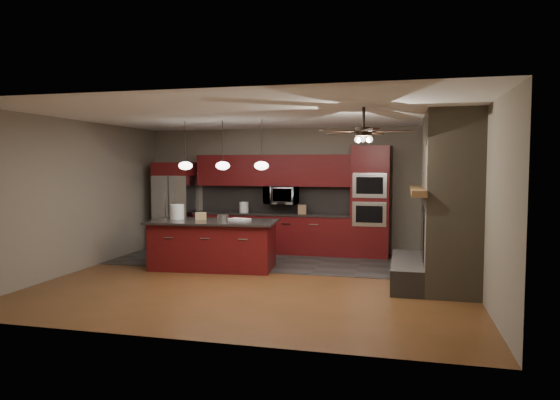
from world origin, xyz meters
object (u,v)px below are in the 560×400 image
(refrigerator, at_px, (176,206))
(paint_tray, at_px, (239,219))
(paint_can, at_px, (223,218))
(counter_bucket, at_px, (244,207))
(oven_tower, at_px, (370,202))
(kitchen_island, at_px, (213,244))
(cardboard_box, at_px, (201,216))
(white_bucket, at_px, (177,212))
(counter_box, at_px, (302,209))
(microwave, at_px, (281,195))

(refrigerator, distance_m, paint_tray, 2.74)
(paint_can, xyz_separation_m, counter_bucket, (-0.28, 2.15, 0.03))
(paint_tray, bearing_deg, refrigerator, 155.33)
(oven_tower, height_order, paint_can, oven_tower)
(kitchen_island, bearing_deg, counter_bucket, 85.43)
(oven_tower, bearing_deg, paint_tray, -142.71)
(paint_tray, height_order, cardboard_box, cardboard_box)
(kitchen_island, bearing_deg, refrigerator, 126.76)
(kitchen_island, xyz_separation_m, white_bucket, (-0.76, 0.07, 0.60))
(counter_box, bearing_deg, paint_can, -126.25)
(refrigerator, distance_m, kitchen_island, 2.56)
(refrigerator, distance_m, white_bucket, 2.02)
(counter_box, bearing_deg, white_bucket, -148.14)
(refrigerator, bearing_deg, counter_bucket, 2.82)
(oven_tower, distance_m, counter_bucket, 2.84)
(counter_bucket, relative_size, counter_box, 1.16)
(kitchen_island, bearing_deg, oven_tower, 29.71)
(refrigerator, relative_size, counter_bucket, 8.77)
(refrigerator, bearing_deg, paint_can, -46.89)
(refrigerator, xyz_separation_m, paint_tray, (2.14, -1.71, -0.08))
(microwave, relative_size, white_bucket, 2.54)
(cardboard_box, xyz_separation_m, counter_bucket, (0.29, 1.82, 0.03))
(cardboard_box, relative_size, counter_bucket, 0.90)
(counter_bucket, bearing_deg, kitchen_island, -89.73)
(paint_can, bearing_deg, kitchen_island, 144.33)
(microwave, bearing_deg, cardboard_box, -121.55)
(paint_tray, bearing_deg, white_bucket, -161.72)
(white_bucket, xyz_separation_m, counter_box, (2.11, 1.84, -0.06))
(microwave, bearing_deg, paint_can, -104.64)
(paint_can, bearing_deg, counter_box, 62.89)
(kitchen_island, relative_size, counter_bucket, 10.80)
(oven_tower, bearing_deg, white_bucket, -152.35)
(oven_tower, xyz_separation_m, microwave, (-1.98, 0.06, 0.11))
(kitchen_island, height_order, white_bucket, white_bucket)
(microwave, bearing_deg, counter_box, -11.30)
(kitchen_island, distance_m, paint_tray, 0.69)
(oven_tower, relative_size, kitchen_island, 0.95)
(refrigerator, distance_m, counter_box, 3.01)
(oven_tower, distance_m, cardboard_box, 3.62)
(paint_tray, height_order, counter_box, counter_box)
(oven_tower, bearing_deg, counter_box, -178.35)
(oven_tower, height_order, counter_box, oven_tower)
(refrigerator, bearing_deg, microwave, 2.99)
(kitchen_island, relative_size, white_bucket, 8.71)
(white_bucket, distance_m, cardboard_box, 0.47)
(refrigerator, xyz_separation_m, counter_bucket, (1.65, 0.08, -0.00))
(paint_can, distance_m, counter_box, 2.36)
(cardboard_box, bearing_deg, paint_tray, -22.55)
(cardboard_box, bearing_deg, kitchen_island, -47.89)
(paint_tray, xyz_separation_m, counter_box, (0.87, 1.74, 0.06))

